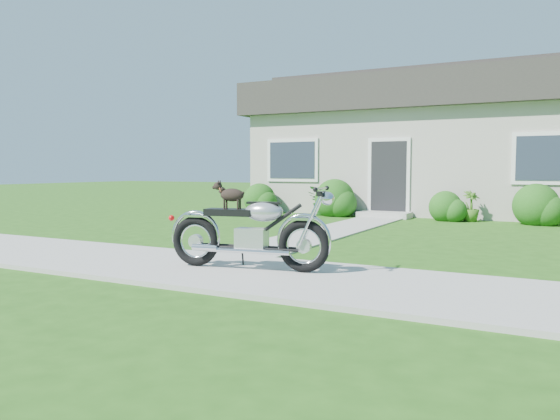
% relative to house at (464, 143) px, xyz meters
% --- Properties ---
extents(ground, '(80.00, 80.00, 0.00)m').
position_rel_house_xyz_m(ground, '(0.00, -11.99, -2.16)').
color(ground, '#235114').
rests_on(ground, ground).
extents(sidewalk, '(24.00, 2.20, 0.04)m').
position_rel_house_xyz_m(sidewalk, '(0.00, -11.99, -2.14)').
color(sidewalk, '#9E9B93').
rests_on(sidewalk, ground).
extents(walkway, '(1.20, 8.00, 0.03)m').
position_rel_house_xyz_m(walkway, '(-1.50, -6.99, -2.14)').
color(walkway, '#9E9B93').
rests_on(walkway, ground).
extents(house, '(12.60, 7.03, 4.50)m').
position_rel_house_xyz_m(house, '(0.00, 0.00, 0.00)').
color(house, '#ADA79D').
rests_on(house, ground).
extents(shrub_row, '(10.71, 1.14, 1.14)m').
position_rel_house_xyz_m(shrub_row, '(-0.05, -3.49, -1.71)').
color(shrub_row, '#205516').
rests_on(shrub_row, ground).
extents(potted_plant_left, '(0.95, 0.90, 0.84)m').
position_rel_house_xyz_m(potted_plant_left, '(-3.38, -3.44, -1.74)').
color(potted_plant_left, '#174D14').
rests_on(potted_plant_left, ground).
extents(potted_plant_right, '(0.62, 0.62, 0.79)m').
position_rel_house_xyz_m(potted_plant_right, '(0.76, -3.44, -1.76)').
color(potted_plant_right, '#3B6C1D').
rests_on(potted_plant_right, ground).
extents(motorcycle_with_dog, '(2.21, 0.70, 1.13)m').
position_rel_house_xyz_m(motorcycle_with_dog, '(-0.69, -11.88, -1.62)').
color(motorcycle_with_dog, black).
rests_on(motorcycle_with_dog, sidewalk).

